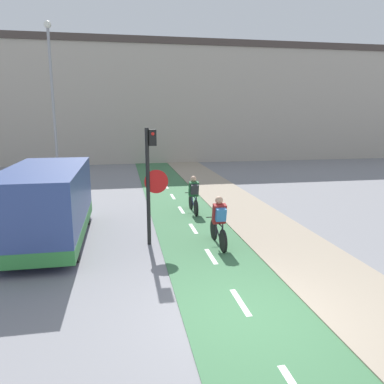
{
  "coord_description": "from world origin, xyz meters",
  "views": [
    {
      "loc": [
        -2.2,
        -6.03,
        3.65
      ],
      "look_at": [
        0.0,
        5.72,
        1.2
      ],
      "focal_mm": 35.0,
      "sensor_mm": 36.0,
      "label": 1
    }
  ],
  "objects_px": {
    "cyclist_far": "(194,195)",
    "cyclist_near": "(219,222)",
    "traffic_light_pole": "(151,174)",
    "van": "(47,206)",
    "street_lamp_far": "(52,90)"
  },
  "relations": [
    {
      "from": "van",
      "to": "cyclist_far",
      "type": "bearing_deg",
      "value": 27.22
    },
    {
      "from": "traffic_light_pole",
      "to": "van",
      "type": "height_order",
      "value": "traffic_light_pole"
    },
    {
      "from": "van",
      "to": "cyclist_near",
      "type": "bearing_deg",
      "value": -15.12
    },
    {
      "from": "traffic_light_pole",
      "to": "van",
      "type": "xyz_separation_m",
      "value": [
        -2.96,
        0.75,
        -0.96
      ]
    },
    {
      "from": "street_lamp_far",
      "to": "cyclist_near",
      "type": "distance_m",
      "value": 13.22
    },
    {
      "from": "traffic_light_pole",
      "to": "van",
      "type": "bearing_deg",
      "value": 165.8
    },
    {
      "from": "traffic_light_pole",
      "to": "street_lamp_far",
      "type": "bearing_deg",
      "value": 111.75
    },
    {
      "from": "street_lamp_far",
      "to": "van",
      "type": "relative_size",
      "value": 1.57
    },
    {
      "from": "traffic_light_pole",
      "to": "street_lamp_far",
      "type": "xyz_separation_m",
      "value": [
        -4.17,
        10.45,
        2.87
      ]
    },
    {
      "from": "cyclist_far",
      "to": "cyclist_near",
      "type": "bearing_deg",
      "value": -89.94
    },
    {
      "from": "street_lamp_far",
      "to": "cyclist_near",
      "type": "bearing_deg",
      "value": -61.34
    },
    {
      "from": "cyclist_near",
      "to": "van",
      "type": "height_order",
      "value": "van"
    },
    {
      "from": "traffic_light_pole",
      "to": "cyclist_near",
      "type": "xyz_separation_m",
      "value": [
        1.84,
        -0.55,
        -1.35
      ]
    },
    {
      "from": "cyclist_near",
      "to": "traffic_light_pole",
      "type": "bearing_deg",
      "value": 163.43
    },
    {
      "from": "street_lamp_far",
      "to": "cyclist_near",
      "type": "xyz_separation_m",
      "value": [
        6.01,
        -11.0,
        -4.22
      ]
    }
  ]
}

